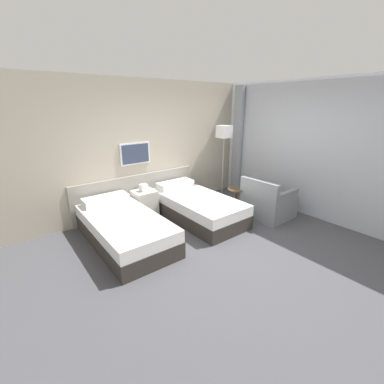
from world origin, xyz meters
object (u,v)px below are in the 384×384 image
object	(u,v)px
bed_near_door	(124,228)
side_table	(236,196)
armchair	(268,204)
bed_near_window	(197,207)
nightstand	(145,203)
floor_lamp	(224,136)

from	to	relation	value
bed_near_door	side_table	size ratio (longest dim) A/B	3.72
armchair	bed_near_window	bearing A→B (deg)	53.56
nightstand	side_table	size ratio (longest dim) A/B	1.26
floor_lamp	side_table	world-z (taller)	floor_lamp
bed_near_door	floor_lamp	world-z (taller)	floor_lamp
bed_near_door	floor_lamp	distance (m)	3.10
nightstand	floor_lamp	xyz separation A→B (m)	(2.00, -0.23, 1.23)
bed_near_window	bed_near_door	bearing A→B (deg)	180.00
bed_near_window	armchair	xyz separation A→B (m)	(1.20, -0.84, 0.04)
nightstand	side_table	distance (m)	1.92
side_table	armchair	world-z (taller)	armchair
bed_near_window	nightstand	bearing A→B (deg)	136.35
bed_near_window	armchair	size ratio (longest dim) A/B	2.33
bed_near_window	side_table	bearing A→B (deg)	-20.51
nightstand	bed_near_door	bearing A→B (deg)	-136.35
bed_near_door	nightstand	world-z (taller)	nightstand
bed_near_door	bed_near_window	world-z (taller)	same
floor_lamp	side_table	xyz separation A→B (m)	(-0.40, -0.82, -1.14)
floor_lamp	armchair	bearing A→B (deg)	-90.77
bed_near_window	armchair	distance (m)	1.46
nightstand	floor_lamp	distance (m)	2.36
bed_near_window	floor_lamp	xyz separation A→B (m)	(1.22, 0.52, 1.27)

